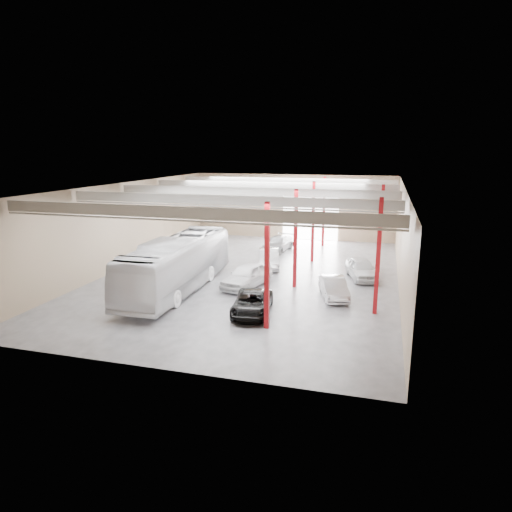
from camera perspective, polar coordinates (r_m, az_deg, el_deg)
The scene contains 8 objects.
depot_shell at distance 35.09m, azimuth -0.14°, elevation 5.54°, with size 22.12×32.12×7.06m.
coach_bus at distance 32.22m, azimuth -9.76°, elevation -0.99°, with size 3.13×13.38×3.73m, color silver.
black_sedan at distance 27.47m, azimuth -0.47°, elevation -5.91°, with size 2.21×4.78×1.33m, color black.
car_row_a at distance 32.70m, azimuth -1.14°, elevation -2.43°, with size 2.00×4.96×1.69m, color silver.
car_row_b at distance 38.07m, azimuth 1.61°, elevation -0.30°, with size 1.62×4.64×1.53m, color silver.
car_row_c at distance 44.25m, azimuth 2.76°, elevation 1.53°, with size 1.98×4.86×1.41m, color gray.
car_right_near at distance 30.81m, azimuth 9.69°, elevation -3.90°, with size 1.47×4.23×1.39m, color silver.
car_right_far at distance 35.68m, azimuth 13.08°, elevation -1.56°, with size 1.83×4.54×1.55m, color silver.
Camera 1 is at (9.68, -32.95, 9.67)m, focal length 32.00 mm.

